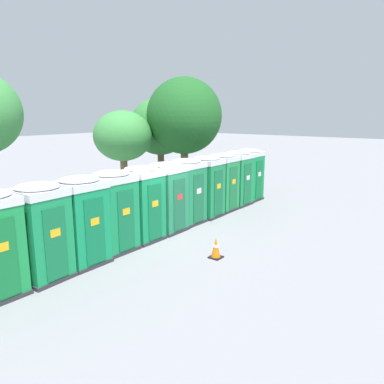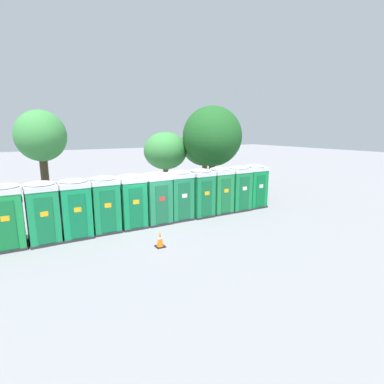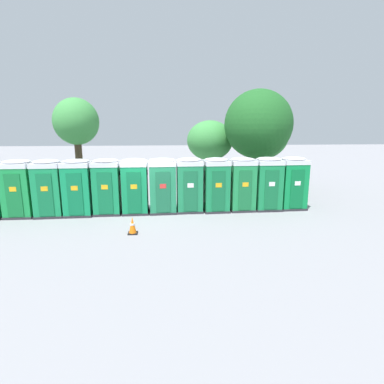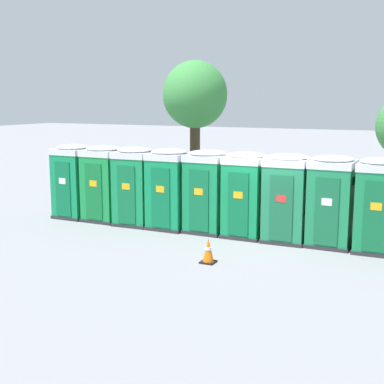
% 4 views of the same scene
% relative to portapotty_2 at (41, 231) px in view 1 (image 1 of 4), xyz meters
% --- Properties ---
extents(ground_plane, '(120.00, 120.00, 0.00)m').
position_rel_portapotty_2_xyz_m(ground_plane, '(4.39, 0.24, -1.28)').
color(ground_plane, gray).
extents(portapotty_2, '(1.25, 1.25, 2.54)m').
position_rel_portapotty_2_xyz_m(portapotty_2, '(0.00, 0.00, 0.00)').
color(portapotty_2, '#2D2D33').
rests_on(portapotty_2, ground).
extents(portapotty_3, '(1.22, 1.21, 2.54)m').
position_rel_portapotty_2_xyz_m(portapotty_3, '(1.25, 0.02, -0.00)').
color(portapotty_3, '#2D2D33').
rests_on(portapotty_3, ground).
extents(portapotty_4, '(1.22, 1.21, 2.54)m').
position_rel_portapotty_2_xyz_m(portapotty_4, '(2.51, 0.12, -0.00)').
color(portapotty_4, '#2D2D33').
rests_on(portapotty_4, ground).
extents(portapotty_5, '(1.18, 1.21, 2.54)m').
position_rel_portapotty_2_xyz_m(portapotty_5, '(3.76, 0.11, 0.00)').
color(portapotty_5, '#2D2D33').
rests_on(portapotty_5, ground).
extents(portapotty_6, '(1.27, 1.23, 2.54)m').
position_rel_portapotty_2_xyz_m(portapotty_6, '(5.02, 0.11, -0.00)').
color(portapotty_6, '#2D2D33').
rests_on(portapotty_6, ground).
extents(portapotty_7, '(1.21, 1.21, 2.54)m').
position_rel_portapotty_2_xyz_m(portapotty_7, '(6.27, 0.17, -0.00)').
color(portapotty_7, '#2D2D33').
rests_on(portapotty_7, ground).
extents(portapotty_8, '(1.20, 1.22, 2.54)m').
position_rel_portapotty_2_xyz_m(portapotty_8, '(7.53, 0.10, 0.00)').
color(portapotty_8, '#2D2D33').
rests_on(portapotty_8, ground).
extents(portapotty_9, '(1.17, 1.21, 2.54)m').
position_rel_portapotty_2_xyz_m(portapotty_9, '(8.79, 0.14, 0.00)').
color(portapotty_9, '#2D2D33').
rests_on(portapotty_9, ground).
extents(portapotty_10, '(1.23, 1.21, 2.54)m').
position_rel_portapotty_2_xyz_m(portapotty_10, '(10.04, 0.13, -0.00)').
color(portapotty_10, '#2D2D33').
rests_on(portapotty_10, ground).
extents(portapotty_11, '(1.23, 1.21, 2.54)m').
position_rel_portapotty_2_xyz_m(portapotty_11, '(11.30, 0.19, -0.00)').
color(portapotty_11, '#2D2D33').
rests_on(portapotty_11, ground).
extents(street_tree_0, '(2.94, 2.94, 4.39)m').
position_rel_portapotty_2_xyz_m(street_tree_0, '(8.10, 5.66, 1.81)').
color(street_tree_0, brown).
rests_on(street_tree_0, ground).
extents(street_tree_2, '(3.58, 3.58, 5.15)m').
position_rel_portapotty_2_xyz_m(street_tree_2, '(11.75, 6.39, 2.18)').
color(street_tree_2, brown).
rests_on(street_tree_2, ground).
extents(street_tree_3, '(3.90, 3.90, 6.07)m').
position_rel_portapotty_2_xyz_m(street_tree_3, '(10.60, 3.68, 2.80)').
color(street_tree_3, brown).
rests_on(street_tree_3, ground).
extents(traffic_cone, '(0.36, 0.36, 0.64)m').
position_rel_portapotty_2_xyz_m(traffic_cone, '(3.88, -2.79, -0.97)').
color(traffic_cone, black).
rests_on(traffic_cone, ground).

